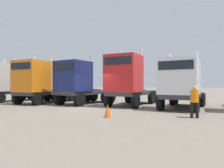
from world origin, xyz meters
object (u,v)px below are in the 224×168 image
semi_truck_red (127,81)px  traffic_cone_near (108,111)px  visitor_in_hivis (194,99)px  semi_truck_white (181,83)px  semi_truck_orange (37,82)px  semi_truck_navy (79,82)px  semi_truck_silver (4,83)px

semi_truck_red → traffic_cone_near: bearing=12.5°
visitor_in_hivis → semi_truck_red: bearing=26.3°
semi_truck_white → visitor_in_hivis: size_ratio=3.79×
semi_truck_orange → visitor_in_hivis: 13.38m
semi_truck_orange → semi_truck_red: 8.17m
semi_truck_orange → semi_truck_red: semi_truck_red is taller
semi_truck_navy → semi_truck_white: size_ratio=1.00×
semi_truck_silver → visitor_in_hivis: semi_truck_silver is taller
semi_truck_navy → visitor_in_hivis: size_ratio=3.81×
semi_truck_navy → visitor_in_hivis: (9.14, -4.09, -0.94)m
semi_truck_red → semi_truck_white: 4.10m
semi_truck_red → visitor_in_hivis: size_ratio=3.97×
traffic_cone_near → semi_truck_navy: bearing=131.6°
semi_truck_white → traffic_cone_near: (-3.43, -5.01, -1.45)m
semi_truck_silver → visitor_in_hivis: (17.40, -3.83, -0.95)m
semi_truck_navy → semi_truck_white: 8.37m
semi_truck_white → traffic_cone_near: semi_truck_white is taller
visitor_in_hivis → semi_truck_white: bearing=-9.8°
semi_truck_red → traffic_cone_near: size_ratio=9.52×
semi_truck_white → visitor_in_hivis: 3.73m
semi_truck_red → semi_truck_white: bearing=86.7°
semi_truck_silver → semi_truck_white: bearing=99.6°
semi_truck_orange → traffic_cone_near: 10.06m
semi_truck_red → visitor_in_hivis: (4.82, -4.24, -1.06)m
semi_truck_red → semi_truck_white: size_ratio=1.05×
semi_truck_red → traffic_cone_near: (0.60, -5.70, -1.68)m
semi_truck_white → semi_truck_orange: bearing=-80.9°
semi_truck_silver → semi_truck_white: semi_truck_silver is taller
semi_truck_silver → semi_truck_red: 12.59m
semi_truck_white → traffic_cone_near: bearing=-26.5°
semi_truck_silver → semi_truck_navy: semi_truck_silver is taller
traffic_cone_near → semi_truck_orange: bearing=151.3°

